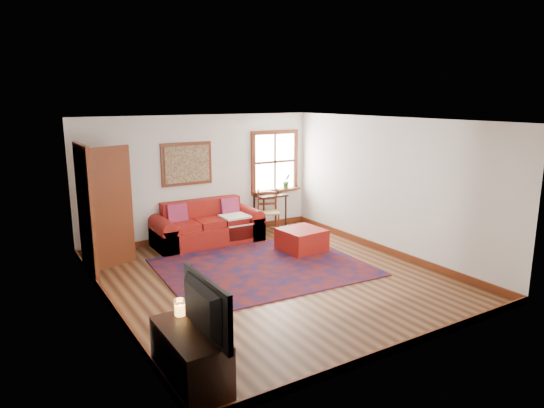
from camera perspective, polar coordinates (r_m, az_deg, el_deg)
ground at (r=7.87m, az=0.01°, el=-8.67°), size 5.50×5.50×0.00m
room_envelope at (r=7.45m, az=-0.05°, el=3.30°), size 5.04×5.54×2.52m
window at (r=10.69m, az=0.52°, el=4.26°), size 1.18×0.20×1.38m
doorway at (r=8.38m, az=-19.60°, el=-0.44°), size 0.89×1.08×2.14m
framed_artwork at (r=9.72m, az=-9.98°, el=4.67°), size 1.05×0.07×0.85m
persian_rug at (r=8.30m, az=-1.06°, el=-7.44°), size 3.48×2.85×0.02m
red_leather_sofa at (r=9.72m, az=-7.62°, el=-2.93°), size 2.13×0.88×0.83m
red_ottoman at (r=9.14m, az=3.51°, el=-4.25°), size 0.79×0.79×0.42m
side_table at (r=10.51m, az=-0.24°, el=0.49°), size 0.65×0.49×0.78m
ladder_back_chair at (r=10.22m, az=-0.48°, el=-0.69°), size 0.58×0.56×0.95m
media_cabinet at (r=5.14m, az=-9.58°, el=-17.42°), size 0.48×1.06×0.58m
television at (r=4.75m, az=-8.87°, el=-12.08°), size 0.13×1.02×0.59m
candle_hurricane at (r=5.29m, az=-10.79°, el=-11.95°), size 0.12×0.12×0.18m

